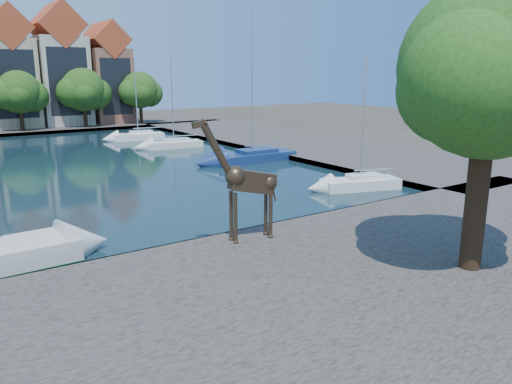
% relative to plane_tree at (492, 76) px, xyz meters
% --- Properties ---
extents(ground, '(160.00, 160.00, 0.00)m').
position_rel_plane_tree_xyz_m(ground, '(-7.62, 9.01, -7.67)').
color(ground, '#38332B').
rests_on(ground, ground).
extents(water_basin, '(38.00, 50.00, 0.08)m').
position_rel_plane_tree_xyz_m(water_basin, '(-7.62, 33.01, -7.63)').
color(water_basin, black).
rests_on(water_basin, ground).
extents(near_quay, '(50.00, 14.00, 0.50)m').
position_rel_plane_tree_xyz_m(near_quay, '(-7.62, 2.01, -7.42)').
color(near_quay, '#524B47').
rests_on(near_quay, ground).
extents(right_quay, '(14.00, 52.00, 0.50)m').
position_rel_plane_tree_xyz_m(right_quay, '(17.38, 33.01, -7.42)').
color(right_quay, '#524B47').
rests_on(right_quay, ground).
extents(plane_tree, '(8.32, 6.40, 10.62)m').
position_rel_plane_tree_xyz_m(plane_tree, '(0.00, 0.00, 0.00)').
color(plane_tree, '#332114').
rests_on(plane_tree, near_quay).
extents(townhouse_east_inner, '(5.94, 9.18, 15.79)m').
position_rel_plane_tree_xyz_m(townhouse_east_inner, '(-5.62, 64.99, 0.06)').
color(townhouse_east_inner, tan).
rests_on(townhouse_east_inner, far_quay).
extents(townhouse_east_mid, '(6.43, 9.18, 16.65)m').
position_rel_plane_tree_xyz_m(townhouse_east_mid, '(0.88, 64.99, 0.43)').
color(townhouse_east_mid, beige).
rests_on(townhouse_east_mid, far_quay).
extents(townhouse_east_end, '(5.44, 9.18, 14.43)m').
position_rel_plane_tree_xyz_m(townhouse_east_end, '(7.38, 64.99, -0.56)').
color(townhouse_east_end, brown).
rests_on(townhouse_east_end, far_quay).
extents(far_tree_mid_east, '(7.02, 5.40, 7.52)m').
position_rel_plane_tree_xyz_m(far_tree_mid_east, '(-5.52, 59.50, -2.54)').
color(far_tree_mid_east, '#332114').
rests_on(far_tree_mid_east, far_quay).
extents(far_tree_east, '(7.54, 5.80, 7.84)m').
position_rel_plane_tree_xyz_m(far_tree_east, '(2.49, 59.50, -2.43)').
color(far_tree_east, '#332114').
rests_on(far_tree_east, far_quay).
extents(far_tree_far_east, '(6.76, 5.20, 7.36)m').
position_rel_plane_tree_xyz_m(far_tree_far_east, '(10.48, 59.50, -2.60)').
color(far_tree_far_east, '#332114').
rests_on(far_tree_far_east, far_quay).
extents(giraffe_statue, '(3.80, 0.93, 5.42)m').
position_rel_plane_tree_xyz_m(giraffe_statue, '(-5.42, 7.55, -4.51)').
color(giraffe_statue, '#3B2C1D').
rests_on(giraffe_statue, near_quay).
extents(sailboat_right_a, '(5.61, 3.43, 8.67)m').
position_rel_plane_tree_xyz_m(sailboat_right_a, '(7.38, 13.01, -7.06)').
color(sailboat_right_a, silver).
rests_on(sailboat_right_a, water_basin).
extents(sailboat_right_b, '(7.86, 2.84, 13.19)m').
position_rel_plane_tree_xyz_m(sailboat_right_b, '(7.38, 26.08, -7.02)').
color(sailboat_right_b, navy).
rests_on(sailboat_right_b, water_basin).
extents(sailboat_right_c, '(6.03, 2.85, 9.12)m').
position_rel_plane_tree_xyz_m(sailboat_right_c, '(5.13, 37.43, -7.09)').
color(sailboat_right_c, silver).
rests_on(sailboat_right_c, water_basin).
extents(sailboat_right_d, '(5.97, 2.77, 9.25)m').
position_rel_plane_tree_xyz_m(sailboat_right_d, '(4.38, 45.49, -7.04)').
color(sailboat_right_d, white).
rests_on(sailboat_right_d, water_basin).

